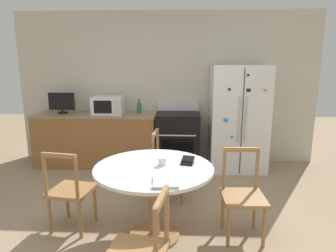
# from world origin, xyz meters

# --- Properties ---
(ground_plane) EXTENTS (14.00, 14.00, 0.00)m
(ground_plane) POSITION_xyz_m (0.00, 0.00, 0.00)
(ground_plane) COLOR #9E8466
(back_wall) EXTENTS (5.20, 0.10, 2.60)m
(back_wall) POSITION_xyz_m (0.00, 2.65, 1.30)
(back_wall) COLOR beige
(back_wall) RESTS_ON ground_plane
(kitchen_counter) EXTENTS (2.06, 0.64, 0.90)m
(kitchen_counter) POSITION_xyz_m (-1.18, 2.29, 0.45)
(kitchen_counter) COLOR #936033
(kitchen_counter) RESTS_ON ground_plane
(refrigerator) EXTENTS (0.90, 0.73, 1.71)m
(refrigerator) POSITION_xyz_m (1.20, 2.23, 0.86)
(refrigerator) COLOR white
(refrigerator) RESTS_ON ground_plane
(oven_range) EXTENTS (0.72, 0.68, 1.08)m
(oven_range) POSITION_xyz_m (0.21, 2.26, 0.47)
(oven_range) COLOR black
(oven_range) RESTS_ON ground_plane
(microwave) EXTENTS (0.50, 0.40, 0.30)m
(microwave) POSITION_xyz_m (-0.95, 2.27, 1.05)
(microwave) COLOR white
(microwave) RESTS_ON kitchen_counter
(countertop_tv) EXTENTS (0.43, 0.16, 0.35)m
(countertop_tv) POSITION_xyz_m (-1.75, 2.30, 1.09)
(countertop_tv) COLOR black
(countertop_tv) RESTS_ON kitchen_counter
(counter_bottle) EXTENTS (0.08, 0.08, 0.24)m
(counter_bottle) POSITION_xyz_m (-0.45, 2.37, 0.99)
(counter_bottle) COLOR #2D6B38
(counter_bottle) RESTS_ON kitchen_counter
(dining_table) EXTENTS (1.18, 1.18, 0.76)m
(dining_table) POSITION_xyz_m (0.01, 0.14, 0.61)
(dining_table) COLOR white
(dining_table) RESTS_ON ground_plane
(dining_chair_left) EXTENTS (0.48, 0.48, 0.90)m
(dining_chair_left) POSITION_xyz_m (-0.88, 0.24, 0.43)
(dining_chair_left) COLOR #9E7042
(dining_chair_left) RESTS_ON ground_plane
(dining_chair_right) EXTENTS (0.43, 0.43, 0.90)m
(dining_chair_right) POSITION_xyz_m (0.91, 0.21, 0.43)
(dining_chair_right) COLOR #9E7042
(dining_chair_right) RESTS_ON ground_plane
(dining_chair_far) EXTENTS (0.45, 0.45, 0.90)m
(dining_chair_far) POSITION_xyz_m (0.11, 1.04, 0.43)
(dining_chair_far) COLOR #9E7042
(dining_chair_far) RESTS_ON ground_plane
(candle_glass) EXTENTS (0.08, 0.08, 0.08)m
(candle_glass) POSITION_xyz_m (0.09, 0.19, 0.79)
(candle_glass) COLOR silver
(candle_glass) RESTS_ON dining_table
(wallet) EXTENTS (0.15, 0.15, 0.07)m
(wallet) POSITION_xyz_m (0.35, 0.25, 0.79)
(wallet) COLOR black
(wallet) RESTS_ON dining_table
(mail_stack) EXTENTS (0.24, 0.32, 0.02)m
(mail_stack) POSITION_xyz_m (0.15, -0.24, 0.77)
(mail_stack) COLOR white
(mail_stack) RESTS_ON dining_table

